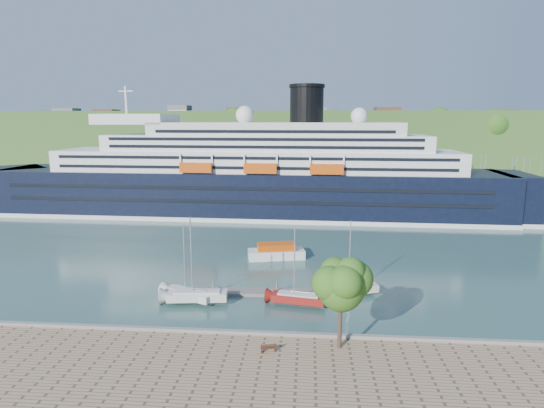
{
  "coord_description": "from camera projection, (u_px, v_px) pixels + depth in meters",
  "views": [
    {
      "loc": [
        6.88,
        -39.88,
        20.98
      ],
      "look_at": [
        1.19,
        30.0,
        7.9
      ],
      "focal_mm": 30.0,
      "sensor_mm": 36.0,
      "label": 1
    }
  ],
  "objects": [
    {
      "name": "tender_launch",
      "position": [
        276.0,
        251.0,
        69.43
      ],
      "size": [
        9.07,
        4.65,
        2.39
      ],
      "primitive_type": null,
      "rotation": [
        0.0,
        0.0,
        0.2
      ],
      "color": "#CD490C",
      "rests_on": "ground"
    },
    {
      "name": "cruise_ship",
      "position": [
        245.0,
        151.0,
        99.4
      ],
      "size": [
        126.57,
        21.71,
        28.32
      ],
      "primitive_type": null,
      "rotation": [
        0.0,
        0.0,
        -0.03
      ],
      "color": "black",
      "rests_on": "ground"
    },
    {
      "name": "quay_coping",
      "position": [
        234.0,
        332.0,
        43.07
      ],
      "size": [
        220.0,
        0.5,
        0.3
      ],
      "primitive_type": "cube",
      "color": "slate",
      "rests_on": "promenade"
    },
    {
      "name": "park_bench",
      "position": [
        268.0,
        347.0,
        39.6
      ],
      "size": [
        1.48,
        0.91,
        0.88
      ],
      "primitive_type": null,
      "rotation": [
        0.0,
        0.0,
        0.27
      ],
      "color": "#4C2715",
      "rests_on": "promenade"
    },
    {
      "name": "sailboat_white_near",
      "position": [
        188.0,
        266.0,
        52.32
      ],
      "size": [
        7.03,
        4.34,
        8.81
      ],
      "primitive_type": null,
      "rotation": [
        0.0,
        0.0,
        -0.39
      ],
      "color": "silver",
      "rests_on": "ground"
    },
    {
      "name": "ground",
      "position": [
        234.0,
        342.0,
        43.47
      ],
      "size": [
        400.0,
        400.0,
        0.0
      ],
      "primitive_type": "plane",
      "color": "#2D514E",
      "rests_on": "ground"
    },
    {
      "name": "promenade_tree",
      "position": [
        341.0,
        299.0,
        39.6
      ],
      "size": [
        5.49,
        5.49,
        9.09
      ],
      "primitive_type": null,
      "color": "#2A651A",
      "rests_on": "promenade"
    },
    {
      "name": "floating_pontoon",
      "position": [
        261.0,
        292.0,
        55.46
      ],
      "size": [
        17.59,
        2.77,
        0.39
      ],
      "primitive_type": null,
      "rotation": [
        0.0,
        0.0,
        0.04
      ],
      "color": "gray",
      "rests_on": "ground"
    },
    {
      "name": "sailboat_red",
      "position": [
        298.0,
        269.0,
        51.16
      ],
      "size": [
        6.94,
        3.0,
        8.68
      ],
      "primitive_type": null,
      "rotation": [
        0.0,
        0.0,
        -0.17
      ],
      "color": "maroon",
      "rests_on": "ground"
    },
    {
      "name": "far_hillside",
      "position": [
        292.0,
        142.0,
        183.34
      ],
      "size": [
        400.0,
        50.0,
        24.0
      ],
      "primitive_type": "cube",
      "color": "#375C25",
      "rests_on": "ground"
    },
    {
      "name": "sailboat_extra",
      "position": [
        196.0,
        263.0,
        51.54
      ],
      "size": [
        7.75,
        2.91,
        9.77
      ],
      "primitive_type": null,
      "rotation": [
        0.0,
        0.0,
        0.11
      ],
      "color": "silver",
      "rests_on": "ground"
    },
    {
      "name": "sailboat_white_far",
      "position": [
        353.0,
        261.0,
        53.89
      ],
      "size": [
        7.13,
        4.27,
        8.92
      ],
      "primitive_type": null,
      "rotation": [
        0.0,
        0.0,
        0.37
      ],
      "color": "silver",
      "rests_on": "ground"
    }
  ]
}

